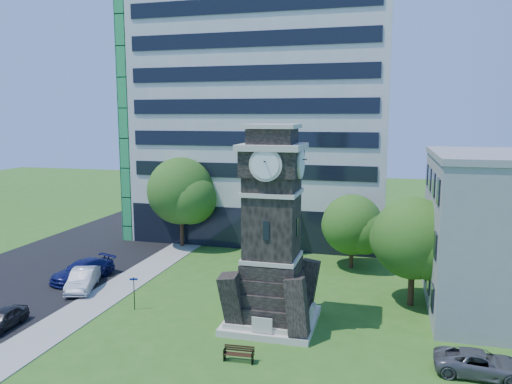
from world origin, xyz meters
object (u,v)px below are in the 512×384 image
(clock_tower, at_px, (272,240))
(car_street_mid, at_px, (83,279))
(street_sign, at_px, (134,289))
(car_street_south, at_px, (3,319))
(car_street_north, at_px, (83,270))
(car_east_lot, at_px, (480,364))
(park_bench, at_px, (239,353))

(clock_tower, distance_m, car_street_mid, 15.72)
(clock_tower, bearing_deg, street_sign, -178.95)
(car_street_south, bearing_deg, car_street_north, 90.61)
(car_street_mid, bearing_deg, car_east_lot, -32.51)
(car_street_south, height_order, car_street_north, car_street_north)
(clock_tower, bearing_deg, car_street_north, 165.02)
(park_bench, xyz_separation_m, street_sign, (-8.70, 4.98, 0.95))
(car_street_south, relative_size, park_bench, 2.19)
(street_sign, bearing_deg, park_bench, -45.43)
(car_street_south, bearing_deg, car_street_mid, 81.44)
(car_street_north, relative_size, street_sign, 2.36)
(clock_tower, height_order, park_bench, clock_tower)
(car_street_mid, relative_size, car_east_lot, 1.05)
(car_street_mid, xyz_separation_m, car_east_lot, (26.23, -5.88, -0.15))
(car_street_mid, height_order, street_sign, street_sign)
(car_street_south, distance_m, car_east_lot, 26.88)
(car_street_south, xyz_separation_m, street_sign, (6.21, 4.72, 0.79))
(car_street_south, xyz_separation_m, park_bench, (14.91, -0.26, -0.16))
(car_street_mid, bearing_deg, street_sign, -44.58)
(clock_tower, xyz_separation_m, street_sign, (-9.27, -0.17, -3.89))
(car_street_north, bearing_deg, park_bench, -12.03)
(car_street_north, distance_m, street_sign, 8.27)
(car_street_north, height_order, park_bench, car_street_north)
(clock_tower, relative_size, car_east_lot, 2.78)
(clock_tower, distance_m, car_street_north, 17.35)
(car_street_south, distance_m, street_sign, 7.84)
(clock_tower, relative_size, street_sign, 5.50)
(car_street_north, distance_m, car_east_lot, 28.64)
(car_east_lot, xyz_separation_m, park_bench, (-11.93, -1.68, -0.17))
(clock_tower, distance_m, car_east_lot, 12.77)
(park_bench, bearing_deg, car_east_lot, 4.33)
(street_sign, bearing_deg, car_street_north, 131.29)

